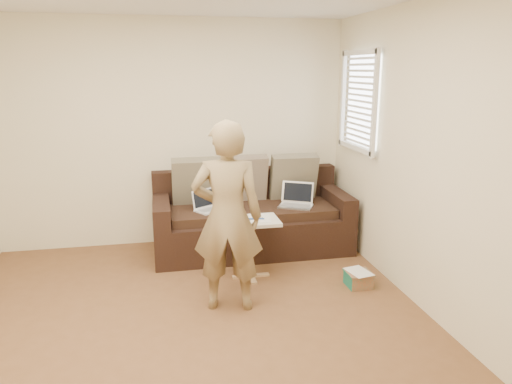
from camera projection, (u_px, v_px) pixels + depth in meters
floor at (192, 337)px, 3.76m from camera, size 4.50×4.50×0.00m
wall_back at (174, 134)px, 5.57m from camera, size 4.00×0.00×4.00m
wall_front at (240, 349)px, 1.30m from camera, size 4.00×0.00×4.00m
wall_right at (439, 164)px, 3.83m from camera, size 0.00×4.50×4.50m
window_blinds at (359, 101)px, 5.14m from camera, size 0.12×0.88×1.08m
sofa at (252, 214)px, 5.50m from camera, size 2.20×0.95×0.85m
pillow_left at (196, 181)px, 5.48m from camera, size 0.55×0.29×0.57m
pillow_mid at (243, 179)px, 5.62m from camera, size 0.55×0.27×0.57m
pillow_right at (294, 177)px, 5.71m from camera, size 0.55×0.28×0.57m
laptop_silver at (296, 207)px, 5.45m from camera, size 0.45×0.41×0.25m
laptop_white at (211, 211)px, 5.29m from camera, size 0.38×0.36×0.23m
person at (227, 217)px, 4.05m from camera, size 0.67×0.52×1.65m
side_table at (251, 249)px, 4.78m from camera, size 0.55×0.39×0.61m
drinking_glass at (232, 213)px, 4.69m from camera, size 0.07×0.07×0.12m
scissors at (255, 219)px, 4.69m from camera, size 0.20×0.14×0.02m
paper_on_table at (260, 218)px, 4.74m from camera, size 0.25×0.33×0.00m
striped_box at (358, 279)px, 4.63m from camera, size 0.24×0.24×0.15m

